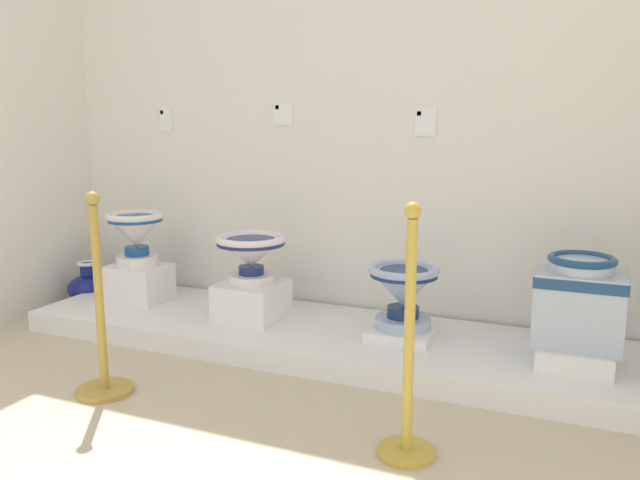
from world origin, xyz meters
name	(u,v)px	position (x,y,z in m)	size (l,w,h in m)	color
wall_back	(355,61)	(2.01, 3.06, 1.60)	(4.23, 0.06, 3.20)	white
display_platform	(323,337)	(2.01, 2.58, 0.06)	(3.51, 0.86, 0.12)	white
plinth_block_squat_floral	(139,283)	(0.72, 2.61, 0.24)	(0.36, 0.30, 0.23)	white
antique_toilet_squat_floral	(136,232)	(0.72, 2.61, 0.57)	(0.35, 0.35, 0.34)	white
plinth_block_slender_white	(252,300)	(1.56, 2.58, 0.23)	(0.35, 0.37, 0.21)	white
antique_toilet_slender_white	(251,251)	(1.56, 2.58, 0.52)	(0.41, 0.41, 0.28)	white
plinth_block_broad_patterned	(402,332)	(2.47, 2.59, 0.15)	(0.34, 0.34, 0.06)	white
antique_toilet_broad_patterned	(404,289)	(2.47, 2.59, 0.39)	(0.37, 0.37, 0.33)	#A3B5DA
plinth_block_leftmost	(575,353)	(3.32, 2.55, 0.17)	(0.34, 0.38, 0.10)	white
antique_toilet_leftmost	(579,299)	(3.32, 2.55, 0.44)	(0.40, 0.32, 0.42)	silver
info_placard_first	(166,119)	(0.68, 3.02, 1.27)	(0.09, 0.01, 0.16)	white
info_placard_second	(283,114)	(1.56, 3.02, 1.30)	(0.13, 0.01, 0.13)	white
info_placard_third	(426,122)	(2.45, 3.02, 1.25)	(0.12, 0.01, 0.16)	white
decorative_vase_corner	(89,287)	(0.20, 2.72, 0.13)	(0.28, 0.28, 0.31)	white
stanchion_post_near_left	(102,338)	(1.30, 1.63, 0.27)	(0.26, 0.26, 0.95)	#B38E38
stanchion_post_near_right	(408,375)	(2.75, 1.64, 0.32)	(0.22, 0.22, 0.97)	gold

